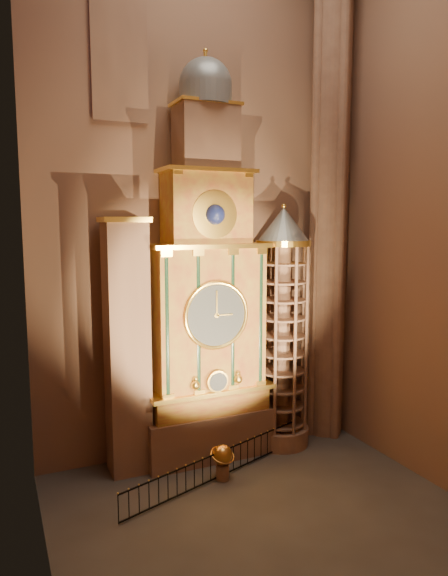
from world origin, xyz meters
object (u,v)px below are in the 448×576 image
iron_railing (218,465)px  stair_turret (282,330)px  celestial_globe (223,459)px  portrait_tower (127,346)px  astronomical_clock (207,302)px

iron_railing → stair_turret: bearing=25.7°
stair_turret → celestial_globe: stair_turret is taller
celestial_globe → iron_railing: bearing=147.6°
portrait_tower → iron_railing: bearing=-36.1°
portrait_tower → stair_turret: (6.90, -0.28, 0.12)m
portrait_tower → iron_railing: (2.97, -2.17, -4.58)m
astronomical_clock → stair_turret: astronomical_clock is taller
astronomical_clock → iron_railing: (-0.43, -2.15, -6.11)m
astronomical_clock → portrait_tower: 3.73m
stair_turret → celestial_globe: (-3.79, -1.98, -4.43)m
stair_turret → iron_railing: 6.41m
astronomical_clock → portrait_tower: bearing=179.7°
iron_railing → portrait_tower: bearing=143.9°
celestial_globe → iron_railing: 0.31m
astronomical_clock → celestial_globe: astronomical_clock is taller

